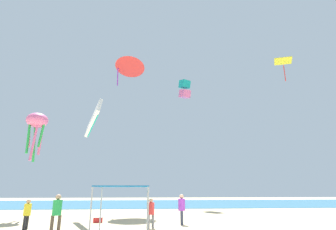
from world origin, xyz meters
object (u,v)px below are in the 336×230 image
kite_diamond_yellow (283,62)px  canopy_tent (123,188)px  person_leftmost (151,210)px  kite_delta_red (130,65)px  kite_octopus_pink (37,123)px  cooler_box (98,220)px  person_rightmost (27,212)px  kite_box_teal (185,89)px  person_near_tent (182,207)px  person_central (57,210)px  kite_parafoil_white (93,119)px

kite_diamond_yellow → canopy_tent: bearing=-26.4°
canopy_tent → kite_diamond_yellow: size_ratio=1.05×
person_leftmost → kite_delta_red: bearing=-108.6°
kite_delta_red → canopy_tent: bearing=-73.2°
kite_octopus_pink → cooler_box: bearing=163.4°
person_rightmost → kite_box_teal: size_ratio=0.58×
kite_octopus_pink → person_near_tent: bearing=168.2°
person_near_tent → person_central: person_central is taller
person_near_tent → kite_parafoil_white: 10.13m
person_rightmost → kite_delta_red: bearing=164.8°
person_near_tent → person_rightmost: person_near_tent is taller
person_near_tent → person_central: bearing=-56.7°
cooler_box → person_leftmost: bearing=-40.7°
canopy_tent → cooler_box: (-1.96, 4.93, -2.00)m
cooler_box → kite_diamond_yellow: 26.70m
kite_delta_red → kite_box_teal: size_ratio=1.48×
person_central → cooler_box: size_ratio=3.31×
person_leftmost → kite_octopus_pink: bearing=-62.3°
kite_diamond_yellow → kite_octopus_pink: size_ratio=0.67×
person_leftmost → person_central: size_ratio=0.87×
person_rightmost → kite_diamond_yellow: (22.67, 11.00, 15.88)m
canopy_tent → person_rightmost: (-5.38, 2.00, -1.24)m
person_central → kite_box_teal: bearing=46.7°
person_near_tent → person_leftmost: person_near_tent is taller
kite_octopus_pink → kite_parafoil_white: size_ratio=1.00×
canopy_tent → kite_diamond_yellow: 26.13m
person_near_tent → kite_parafoil_white: (-6.72, 3.74, 6.60)m
person_rightmost → kite_diamond_yellow: 29.79m
person_near_tent → kite_delta_red: (-4.41, 10.50, 14.98)m
person_near_tent → kite_diamond_yellow: size_ratio=0.68×
canopy_tent → kite_delta_red: kite_delta_red is taller
person_near_tent → person_central: 7.36m
person_leftmost → kite_octopus_pink: (-9.51, 5.98, 6.52)m
person_leftmost → kite_box_teal: 24.07m
canopy_tent → kite_box_teal: 25.25m
cooler_box → kite_octopus_pink: 9.97m
person_rightmost → kite_delta_red: 19.72m
person_leftmost → person_central: bearing=-14.3°
kite_box_teal → kite_delta_red: bearing=-168.1°
canopy_tent → kite_diamond_yellow: (17.29, 13.01, 14.64)m
canopy_tent → kite_parafoil_white: bearing=114.6°
canopy_tent → kite_delta_red: (-0.95, 13.88, 13.87)m
kite_parafoil_white → kite_delta_red: bearing=-42.8°
canopy_tent → person_rightmost: canopy_tent is taller
kite_diamond_yellow → person_rightmost: bearing=-37.5°
person_rightmost → kite_diamond_yellow: kite_diamond_yellow is taller
cooler_box → kite_delta_red: (1.02, 8.94, 15.88)m
canopy_tent → person_rightmost: 5.87m
cooler_box → kite_diamond_yellow: kite_diamond_yellow is taller
canopy_tent → person_near_tent: canopy_tent is taller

